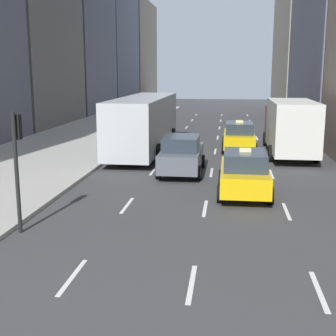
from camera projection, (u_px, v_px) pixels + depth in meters
name	position (u px, v px, depth m)	size (l,w,h in m)	color
sidewalk_left	(67.00, 145.00, 30.24)	(8.00, 66.00, 0.15)	#ADAAA3
lane_markings	(214.00, 161.00, 25.17)	(5.72, 56.00, 0.01)	white
taxi_lead	(244.00, 172.00, 18.12)	(2.02, 4.40, 1.87)	yellow
taxi_second	(239.00, 136.00, 28.21)	(2.02, 4.40, 1.87)	yellow
sedan_black_near	(182.00, 154.00, 21.88)	(2.02, 4.46, 1.80)	#565B66
city_bus	(144.00, 122.00, 27.70)	(2.80, 11.61, 3.25)	#B7BCC1
box_truck	(290.00, 125.00, 26.56)	(2.58, 8.40, 3.15)	maroon
traffic_light_pole	(17.00, 153.00, 13.58)	(0.24, 0.42, 3.60)	black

